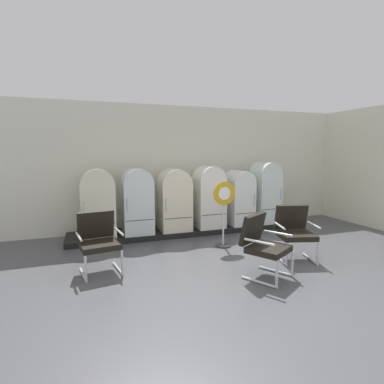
# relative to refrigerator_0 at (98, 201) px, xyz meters

# --- Properties ---
(ground) EXTENTS (12.00, 10.00, 0.05)m
(ground) POSITION_rel_refrigerator_0_xyz_m (2.04, -2.91, -0.91)
(ground) COLOR #47484C
(back_wall) EXTENTS (11.76, 0.12, 3.07)m
(back_wall) POSITION_rel_refrigerator_0_xyz_m (2.04, 0.75, 0.66)
(back_wall) COLOR silver
(back_wall) RESTS_ON ground
(side_wall_right) EXTENTS (0.16, 2.20, 3.07)m
(side_wall_right) POSITION_rel_refrigerator_0_xyz_m (6.70, -0.44, 0.64)
(side_wall_right) COLOR silver
(side_wall_right) RESTS_ON ground
(display_plinth) EXTENTS (5.48, 0.95, 0.12)m
(display_plinth) POSITION_rel_refrigerator_0_xyz_m (2.04, 0.11, -0.83)
(display_plinth) COLOR black
(display_plinth) RESTS_ON ground
(refrigerator_0) EXTENTS (0.69, 0.67, 1.46)m
(refrigerator_0) POSITION_rel_refrigerator_0_xyz_m (0.00, 0.00, 0.00)
(refrigerator_0) COLOR beige
(refrigerator_0) RESTS_ON display_plinth
(refrigerator_1) EXTENTS (0.65, 0.68, 1.45)m
(refrigerator_1) POSITION_rel_refrigerator_0_xyz_m (0.84, 0.00, 0.00)
(refrigerator_1) COLOR silver
(refrigerator_1) RESTS_ON display_plinth
(refrigerator_2) EXTENTS (0.70, 0.67, 1.43)m
(refrigerator_2) POSITION_rel_refrigerator_0_xyz_m (1.70, 0.00, -0.02)
(refrigerator_2) COLOR beige
(refrigerator_2) RESTS_ON display_plinth
(refrigerator_3) EXTENTS (0.66, 0.68, 1.48)m
(refrigerator_3) POSITION_rel_refrigerator_0_xyz_m (2.56, 0.00, 0.01)
(refrigerator_3) COLOR white
(refrigerator_3) RESTS_ON display_plinth
(refrigerator_4) EXTENTS (0.58, 0.72, 1.36)m
(refrigerator_4) POSITION_rel_refrigerator_0_xyz_m (3.38, 0.02, -0.05)
(refrigerator_4) COLOR white
(refrigerator_4) RESTS_ON display_plinth
(refrigerator_5) EXTENTS (0.60, 0.69, 1.55)m
(refrigerator_5) POSITION_rel_refrigerator_0_xyz_m (4.13, 0.01, 0.06)
(refrigerator_5) COLOR silver
(refrigerator_5) RESTS_ON display_plinth
(armchair_left) EXTENTS (0.72, 0.74, 0.97)m
(armchair_left) POSITION_rel_refrigerator_0_xyz_m (-0.06, -1.70, -0.34)
(armchair_left) COLOR silver
(armchair_left) RESTS_ON ground
(armchair_right) EXTENTS (0.76, 0.78, 0.97)m
(armchair_right) POSITION_rel_refrigerator_0_xyz_m (3.29, -2.26, -0.34)
(armchair_right) COLOR silver
(armchair_right) RESTS_ON ground
(armchair_center) EXTENTS (0.84, 0.86, 0.97)m
(armchair_center) POSITION_rel_refrigerator_0_xyz_m (2.32, -2.76, -0.34)
(armchair_center) COLOR silver
(armchair_center) RESTS_ON ground
(sign_stand) EXTENTS (0.48, 0.32, 1.34)m
(sign_stand) POSITION_rel_refrigerator_0_xyz_m (2.39, -1.20, -0.22)
(sign_stand) COLOR #2D2D30
(sign_stand) RESTS_ON ground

